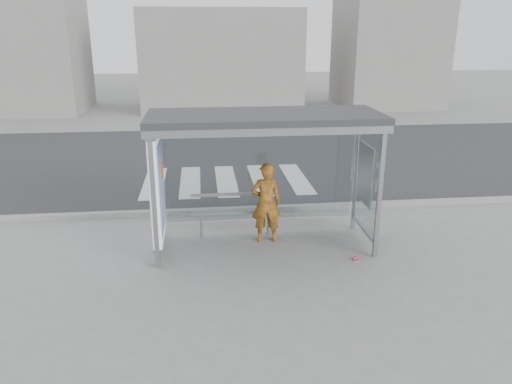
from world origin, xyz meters
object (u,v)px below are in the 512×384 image
Objects in this scene: person at (266,203)px; soda_can at (355,258)px; bus_shelter at (244,147)px; bench at (235,211)px.

person is 2.01m from soda_can.
person is at bearing 145.12° from soda_can.
soda_can is at bearing -23.65° from bus_shelter.
soda_can is (1.97, -0.86, -1.95)m from bus_shelter.
bus_shelter is at bearing 24.77° from person.
bench is at bearing 106.33° from bus_shelter.
bus_shelter is at bearing -73.67° from bench.
bench reaches higher than soda_can.
bus_shelter is 1.54m from bench.
bus_shelter is 1.27m from person.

